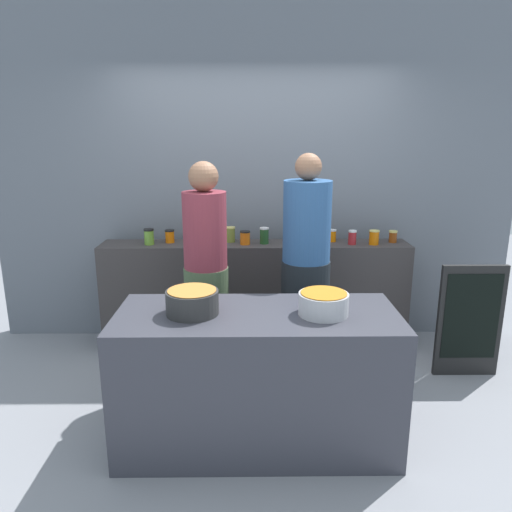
{
  "coord_description": "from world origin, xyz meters",
  "views": [
    {
      "loc": [
        -0.04,
        -2.98,
        1.91
      ],
      "look_at": [
        0.0,
        0.35,
        1.05
      ],
      "focal_mm": 33.58,
      "sensor_mm": 36.0,
      "label": 1
    }
  ],
  "objects_px": {
    "cook_with_tongs": "(206,285)",
    "cooking_pot_left": "(192,302)",
    "preserve_jar_3": "(230,234)",
    "preserve_jar_7": "(320,234)",
    "chalkboard_sign": "(470,321)",
    "preserve_jar_9": "(352,237)",
    "preserve_jar_1": "(170,236)",
    "preserve_jar_4": "(245,238)",
    "preserve_jar_0": "(149,237)",
    "preserve_jar_8": "(332,235)",
    "cook_in_cap": "(305,283)",
    "preserve_jar_6": "(299,235)",
    "preserve_jar_5": "(264,236)",
    "preserve_jar_10": "(374,237)",
    "preserve_jar_11": "(393,236)",
    "preserve_jar_2": "(205,236)",
    "cooking_pot_center": "(323,304)"
  },
  "relations": [
    {
      "from": "preserve_jar_4",
      "to": "preserve_jar_10",
      "type": "relative_size",
      "value": 0.94
    },
    {
      "from": "cooking_pot_left",
      "to": "preserve_jar_0",
      "type": "bearing_deg",
      "value": 111.16
    },
    {
      "from": "preserve_jar_3",
      "to": "cook_with_tongs",
      "type": "bearing_deg",
      "value": -103.15
    },
    {
      "from": "preserve_jar_5",
      "to": "cooking_pot_center",
      "type": "distance_m",
      "value": 1.46
    },
    {
      "from": "preserve_jar_2",
      "to": "preserve_jar_6",
      "type": "relative_size",
      "value": 1.03
    },
    {
      "from": "preserve_jar_4",
      "to": "preserve_jar_9",
      "type": "xyz_separation_m",
      "value": [
        0.93,
        -0.01,
        0.0
      ]
    },
    {
      "from": "preserve_jar_3",
      "to": "preserve_jar_5",
      "type": "bearing_deg",
      "value": -13.85
    },
    {
      "from": "preserve_jar_6",
      "to": "cooking_pot_left",
      "type": "distance_m",
      "value": 1.66
    },
    {
      "from": "preserve_jar_1",
      "to": "preserve_jar_4",
      "type": "relative_size",
      "value": 0.98
    },
    {
      "from": "preserve_jar_3",
      "to": "cook_with_tongs",
      "type": "relative_size",
      "value": 0.08
    },
    {
      "from": "preserve_jar_8",
      "to": "preserve_jar_4",
      "type": "bearing_deg",
      "value": -172.41
    },
    {
      "from": "chalkboard_sign",
      "to": "preserve_jar_6",
      "type": "bearing_deg",
      "value": 154.72
    },
    {
      "from": "preserve_jar_0",
      "to": "cooking_pot_center",
      "type": "bearing_deg",
      "value": -46.87
    },
    {
      "from": "preserve_jar_9",
      "to": "cook_with_tongs",
      "type": "distance_m",
      "value": 1.37
    },
    {
      "from": "preserve_jar_2",
      "to": "preserve_jar_7",
      "type": "distance_m",
      "value": 1.01
    },
    {
      "from": "cooking_pot_left",
      "to": "cook_in_cap",
      "type": "relative_size",
      "value": 0.18
    },
    {
      "from": "preserve_jar_3",
      "to": "preserve_jar_5",
      "type": "relative_size",
      "value": 0.94
    },
    {
      "from": "preserve_jar_9",
      "to": "preserve_jar_2",
      "type": "bearing_deg",
      "value": 177.05
    },
    {
      "from": "preserve_jar_1",
      "to": "preserve_jar_11",
      "type": "bearing_deg",
      "value": -0.45
    },
    {
      "from": "preserve_jar_2",
      "to": "preserve_jar_3",
      "type": "distance_m",
      "value": 0.23
    },
    {
      "from": "preserve_jar_3",
      "to": "preserve_jar_6",
      "type": "height_order",
      "value": "preserve_jar_3"
    },
    {
      "from": "preserve_jar_5",
      "to": "chalkboard_sign",
      "type": "xyz_separation_m",
      "value": [
        1.62,
        -0.55,
        -0.58
      ]
    },
    {
      "from": "preserve_jar_7",
      "to": "chalkboard_sign",
      "type": "xyz_separation_m",
      "value": [
        1.13,
        -0.62,
        -0.57
      ]
    },
    {
      "from": "preserve_jar_10",
      "to": "preserve_jar_11",
      "type": "bearing_deg",
      "value": 23.38
    },
    {
      "from": "preserve_jar_0",
      "to": "preserve_jar_9",
      "type": "distance_m",
      "value": 1.76
    },
    {
      "from": "preserve_jar_1",
      "to": "preserve_jar_3",
      "type": "height_order",
      "value": "preserve_jar_3"
    },
    {
      "from": "preserve_jar_5",
      "to": "preserve_jar_10",
      "type": "relative_size",
      "value": 1.14
    },
    {
      "from": "preserve_jar_5",
      "to": "preserve_jar_6",
      "type": "xyz_separation_m",
      "value": [
        0.31,
        0.07,
        -0.01
      ]
    },
    {
      "from": "preserve_jar_6",
      "to": "preserve_jar_8",
      "type": "relative_size",
      "value": 1.13
    },
    {
      "from": "preserve_jar_9",
      "to": "cooking_pot_center",
      "type": "distance_m",
      "value": 1.46
    },
    {
      "from": "preserve_jar_11",
      "to": "preserve_jar_8",
      "type": "bearing_deg",
      "value": 175.77
    },
    {
      "from": "preserve_jar_5",
      "to": "chalkboard_sign",
      "type": "height_order",
      "value": "preserve_jar_5"
    },
    {
      "from": "preserve_jar_8",
      "to": "cook_with_tongs",
      "type": "relative_size",
      "value": 0.06
    },
    {
      "from": "preserve_jar_7",
      "to": "preserve_jar_11",
      "type": "xyz_separation_m",
      "value": [
        0.64,
        -0.03,
        -0.02
      ]
    },
    {
      "from": "preserve_jar_4",
      "to": "preserve_jar_9",
      "type": "relative_size",
      "value": 0.95
    },
    {
      "from": "preserve_jar_3",
      "to": "preserve_jar_9",
      "type": "xyz_separation_m",
      "value": [
        1.06,
        -0.11,
        -0.0
      ]
    },
    {
      "from": "cooking_pot_left",
      "to": "preserve_jar_11",
      "type": "bearing_deg",
      "value": 41.85
    },
    {
      "from": "preserve_jar_8",
      "to": "cook_in_cap",
      "type": "bearing_deg",
      "value": -114.33
    },
    {
      "from": "preserve_jar_1",
      "to": "chalkboard_sign",
      "type": "distance_m",
      "value": 2.58
    },
    {
      "from": "preserve_jar_5",
      "to": "cook_with_tongs",
      "type": "xyz_separation_m",
      "value": [
        -0.46,
        -0.61,
        -0.26
      ]
    },
    {
      "from": "preserve_jar_10",
      "to": "preserve_jar_9",
      "type": "bearing_deg",
      "value": 177.48
    },
    {
      "from": "preserve_jar_3",
      "to": "preserve_jar_9",
      "type": "bearing_deg",
      "value": -5.89
    },
    {
      "from": "cook_with_tongs",
      "to": "cooking_pot_left",
      "type": "bearing_deg",
      "value": -90.61
    },
    {
      "from": "preserve_jar_11",
      "to": "cook_with_tongs",
      "type": "xyz_separation_m",
      "value": [
        -1.59,
        -0.64,
        -0.24
      ]
    },
    {
      "from": "preserve_jar_4",
      "to": "preserve_jar_2",
      "type": "bearing_deg",
      "value": 170.83
    },
    {
      "from": "preserve_jar_0",
      "to": "preserve_jar_4",
      "type": "height_order",
      "value": "preserve_jar_0"
    },
    {
      "from": "preserve_jar_4",
      "to": "preserve_jar_10",
      "type": "bearing_deg",
      "value": -0.89
    },
    {
      "from": "preserve_jar_0",
      "to": "preserve_jar_2",
      "type": "bearing_deg",
      "value": 6.27
    },
    {
      "from": "preserve_jar_2",
      "to": "chalkboard_sign",
      "type": "relative_size",
      "value": 0.14
    },
    {
      "from": "preserve_jar_0",
      "to": "preserve_jar_10",
      "type": "distance_m",
      "value": 1.95
    }
  ]
}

